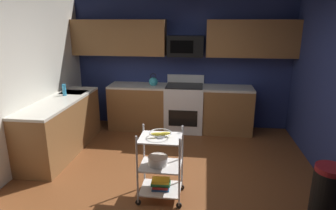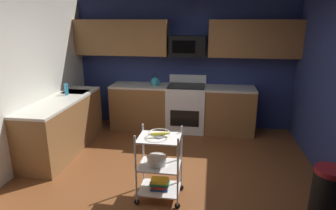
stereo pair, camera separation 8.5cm
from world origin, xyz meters
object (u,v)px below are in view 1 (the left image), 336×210
Objects in this scene: microwave at (186,46)px; dish_soap_bottle at (64,90)px; book_stack at (161,184)px; oven_range at (184,107)px; kettle at (153,82)px; mixing_bowl_large at (158,160)px; trash_can at (327,193)px; rolling_cart at (161,165)px; fruit_bowl at (160,134)px.

dish_soap_bottle is (-2.03, -1.12, -0.68)m from microwave.
oven_range is at bearing 87.45° from book_stack.
kettle reaches higher than book_stack.
microwave is (-0.00, 0.10, 1.22)m from oven_range.
mixing_bowl_large is 1.97m from trash_can.
kettle reaches higher than dish_soap_bottle.
kettle is (-0.63, -0.11, -0.70)m from microwave.
rolling_cart is 3.71× the size of book_stack.
dish_soap_bottle reaches higher than trash_can.
kettle is at bearing 35.74° from dish_soap_bottle.
mixing_bowl_large is at bearing -180.00° from fruit_bowl.
mixing_bowl_large is (-0.03, -0.00, -0.36)m from fruit_bowl.
dish_soap_bottle is at bearing 143.04° from fruit_bowl.
oven_range is at bearing 86.64° from mixing_bowl_large.
kettle reaches higher than fruit_bowl.
dish_soap_bottle is at bearing -144.26° from kettle.
fruit_bowl is at bearing -92.55° from oven_range.
microwave is 3.56m from trash_can.
oven_range reaches higher than fruit_bowl.
oven_range is at bearing 0.35° from kettle.
book_stack is 0.37× the size of trash_can.
book_stack is at bearing -92.55° from oven_range.
trash_can is at bearing -5.44° from book_stack.
dish_soap_bottle is at bearing 143.04° from rolling_cart.
rolling_cart is 4.57× the size of dish_soap_bottle.
oven_range is 3.20m from trash_can.
trash_can is at bearing -5.44° from fruit_bowl.
trash_can is (1.95, -0.18, -0.19)m from mixing_bowl_large.
dish_soap_bottle is (-1.92, 1.45, 0.57)m from rolling_cart.
mixing_bowl_large is 2.43m from dish_soap_bottle.
trash_can is (1.92, -0.18, -0.55)m from fruit_bowl.
rolling_cart is 3.47× the size of kettle.
microwave is 2.85m from rolling_cart.
rolling_cart is 1.93m from trash_can.
dish_soap_bottle is (-1.89, 1.45, 0.50)m from mixing_bowl_large.
book_stack is at bearing -92.44° from microwave.
microwave is at bearing 123.40° from trash_can.
oven_range is 2.46m from mixing_bowl_large.
book_stack is 0.94× the size of kettle.
fruit_bowl reaches higher than book_stack.
trash_can is (3.84, -1.63, -0.69)m from dish_soap_bottle.
dish_soap_bottle reaches higher than rolling_cart.
microwave is 0.77× the size of rolling_cart.
mixing_bowl_large is 2.55m from kettle.
rolling_cart reaches higher than mixing_bowl_large.
microwave is 2.41m from dish_soap_bottle.
kettle is at bearing 102.00° from fruit_bowl.
oven_range is at bearing 124.43° from trash_can.
fruit_bowl is at bearing 90.00° from book_stack.
fruit_bowl is at bearing -92.44° from microwave.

